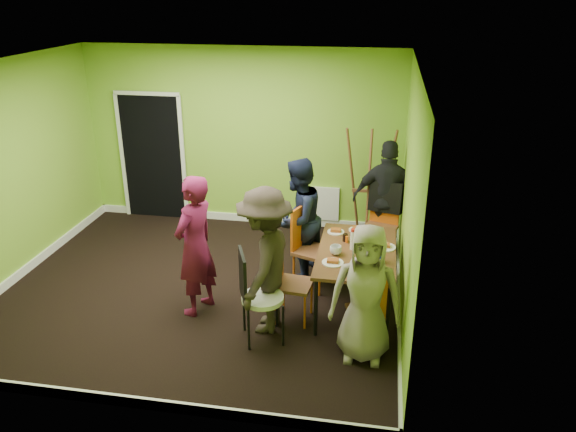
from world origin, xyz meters
name	(u,v)px	position (x,y,z in m)	size (l,w,h in m)	color
ground	(203,288)	(0.00, 0.00, 0.00)	(5.00, 5.00, 0.00)	black
room_walls	(198,216)	(-0.02, 0.04, 0.99)	(5.04, 4.54, 2.82)	#88C231
dining_table	(357,255)	(1.95, -0.10, 0.70)	(0.90, 1.50, 0.75)	black
chair_left_far	(308,242)	(1.31, 0.34, 0.60)	(0.57, 0.57, 1.06)	orange
chair_left_near	(287,276)	(1.19, -0.50, 0.55)	(0.44, 0.44, 0.98)	orange
chair_back_end	(385,205)	(2.25, 1.32, 0.79)	(0.58, 0.64, 1.12)	orange
chair_front_end	(367,309)	(2.12, -0.93, 0.48)	(0.45, 0.45, 0.86)	orange
chair_bentwood	(256,292)	(0.93, -0.97, 0.59)	(0.54, 0.53, 1.06)	black
easel	(369,189)	(2.01, 1.67, 0.89)	(0.72, 0.68, 1.80)	brown
plate_near_left	(336,232)	(1.66, 0.37, 0.76)	(0.21, 0.21, 0.01)	white
plate_near_right	(333,263)	(1.71, -0.47, 0.76)	(0.24, 0.24, 0.01)	white
plate_far_back	(357,230)	(1.93, 0.47, 0.76)	(0.22, 0.22, 0.01)	white
plate_far_front	(356,275)	(1.98, -0.71, 0.76)	(0.23, 0.23, 0.01)	white
plate_wall_back	(384,247)	(2.27, 0.03, 0.76)	(0.27, 0.27, 0.01)	white
plate_wall_front	(374,260)	(2.16, -0.34, 0.76)	(0.24, 0.24, 0.01)	white
thermos	(353,240)	(1.90, -0.07, 0.86)	(0.07, 0.07, 0.23)	white
blue_bottle	(380,253)	(2.22, -0.36, 0.86)	(0.08, 0.08, 0.21)	#172CAC
orange_bottle	(347,240)	(1.82, 0.09, 0.79)	(0.03, 0.03, 0.08)	orange
glass_mid	(345,238)	(1.80, 0.13, 0.80)	(0.06, 0.06, 0.09)	black
glass_back	(372,234)	(2.11, 0.28, 0.80)	(0.07, 0.07, 0.10)	black
glass_front	(363,268)	(2.05, -0.63, 0.79)	(0.07, 0.07, 0.09)	black
cup_a	(336,250)	(1.72, -0.25, 0.80)	(0.14, 0.14, 0.11)	white
cup_b	(375,247)	(2.16, -0.06, 0.80)	(0.10, 0.10, 0.09)	white
person_standing	(195,246)	(0.12, -0.51, 0.85)	(0.62, 0.41, 1.70)	#5E1033
person_left_far	(298,219)	(1.15, 0.56, 0.81)	(0.79, 0.61, 1.62)	#151B35
person_left_near	(265,261)	(0.99, -0.73, 0.84)	(1.09, 0.62, 1.68)	#2D241E
person_back_end	(388,199)	(2.29, 1.45, 0.84)	(0.98, 0.41, 1.67)	black
person_front_end	(366,294)	(2.10, -1.09, 0.75)	(0.73, 0.48, 1.49)	gray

